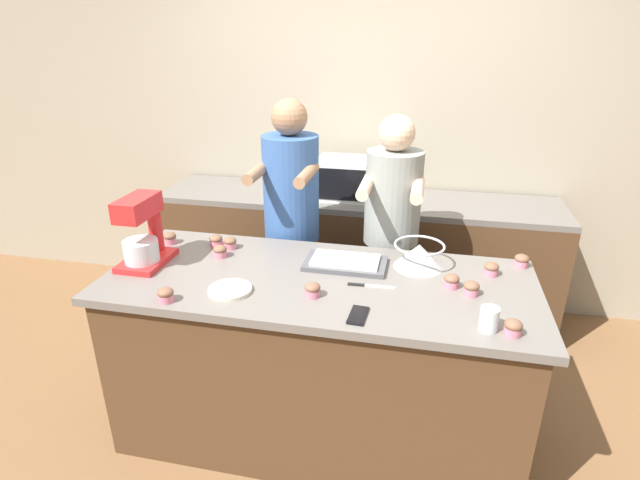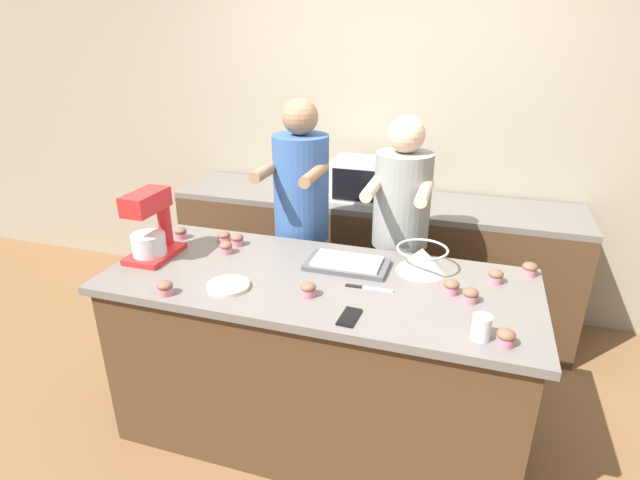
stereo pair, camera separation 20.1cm
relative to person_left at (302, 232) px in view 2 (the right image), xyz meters
The scene contains 25 objects.
ground_plane 1.12m from the person_left, 64.11° to the right, with size 16.00×16.00×0.00m, color brown.
back_wall 1.14m from the person_left, 73.28° to the left, with size 10.00×0.06×2.70m.
island_counter 0.80m from the person_left, 64.11° to the right, with size 2.05×0.85×0.92m.
back_counter 0.82m from the person_left, 65.13° to the left, with size 2.80×0.60×0.93m.
person_left is the anchor object (origin of this frame).
person_right 0.59m from the person_left, ahead, with size 0.33×0.50×1.61m.
stand_mixer 0.89m from the person_left, 132.33° to the right, with size 0.20×0.30×0.36m.
mixing_bowl 0.86m from the person_left, 27.10° to the right, with size 0.25×0.25×0.12m.
baking_tray 0.61m from the person_left, 48.48° to the right, with size 0.41×0.22×0.04m.
microwave_oven 0.71m from the person_left, 68.08° to the left, with size 0.48×0.35×0.27m.
cell_phone 1.06m from the person_left, 59.77° to the right, with size 0.08×0.15×0.01m.
drinking_glass 1.39m from the person_left, 40.89° to the right, with size 0.07×0.07×0.10m.
small_plate 0.83m from the person_left, 94.25° to the right, with size 0.20×0.20×0.02m.
knife 0.84m from the person_left, 50.03° to the right, with size 0.22×0.02×0.01m.
cupcake_0 1.47m from the person_left, 39.00° to the right, with size 0.07×0.07×0.06m.
cupcake_1 1.02m from the person_left, 107.19° to the right, with size 0.07×0.07×0.06m.
cupcake_2 0.71m from the person_left, 147.42° to the right, with size 0.07×0.07×0.06m.
cupcake_3 0.55m from the person_left, 117.33° to the right, with size 0.07×0.07×0.06m.
cupcake_4 1.08m from the person_left, 32.04° to the right, with size 0.07×0.07×0.06m.
cupcake_5 1.18m from the person_left, 20.10° to the right, with size 0.07×0.07×0.06m.
cupcake_6 0.45m from the person_left, 122.93° to the right, with size 0.07×0.07×0.06m.
cupcake_7 1.29m from the person_left, 12.30° to the right, with size 0.07×0.07×0.06m.
cupcake_8 0.49m from the person_left, 132.45° to the right, with size 0.07×0.07×0.06m.
cupcake_9 0.85m from the person_left, 68.43° to the right, with size 0.07×0.07×0.06m.
cupcake_10 1.18m from the person_left, 32.12° to the right, with size 0.07×0.07×0.06m.
Camera 2 is at (0.65, -2.02, 2.01)m, focal length 28.00 mm.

